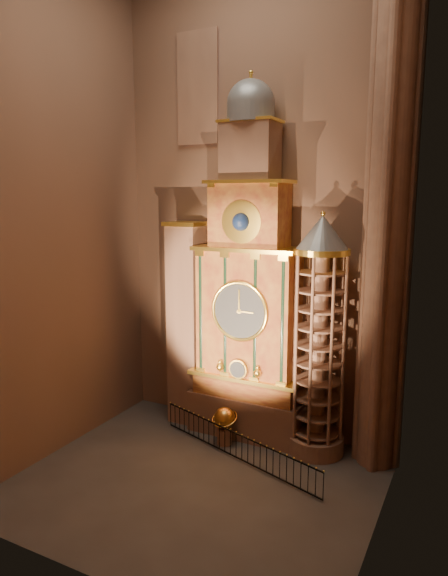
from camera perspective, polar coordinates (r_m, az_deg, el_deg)
The scene contains 11 objects.
floor at distance 22.22m, azimuth -3.06°, elevation -20.75°, with size 14.00×14.00×0.00m, color #383330.
wall_back at distance 24.45m, azimuth 3.86°, elevation 9.17°, with size 22.00×22.00×0.00m, color #865D48.
wall_left at distance 23.43m, azimuth -18.48°, elevation 8.64°, with size 22.00×22.00×0.00m, color #865D48.
wall_right at distance 16.67m, azimuth 18.08°, elevation 8.28°, with size 22.00×22.00×0.00m, color #865D48.
astronomical_clock at distance 23.96m, azimuth 2.76°, elevation -1.25°, with size 5.60×2.41×16.70m.
portrait_tower at distance 25.87m, azimuth -4.15°, elevation -3.89°, with size 1.80×1.60×10.20m.
stair_turret at distance 22.86m, azimuth 10.50°, elevation -5.60°, with size 2.50×2.50×10.80m.
gothic_pier at distance 21.75m, azimuth 17.87°, elevation 8.60°, with size 2.04×2.04×22.00m.
stained_glass_window at distance 26.31m, azimuth -2.95°, elevation 21.29°, with size 2.20×0.14×5.20m.
celestial_globe at distance 24.61m, azimuth 0.05°, elevation -14.69°, with size 1.40×1.34×1.78m.
iron_railing at distance 23.51m, azimuth 1.35°, elevation -17.10°, with size 8.69×2.92×1.18m.
Camera 1 is at (9.68, -16.45, 11.38)m, focal length 32.00 mm.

